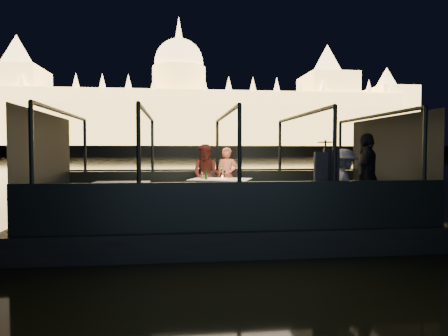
{
  "coord_description": "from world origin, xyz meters",
  "views": [
    {
      "loc": [
        -1.13,
        -9.16,
        1.96
      ],
      "look_at": [
        0.0,
        0.4,
        1.55
      ],
      "focal_mm": 32.0,
      "sensor_mm": 36.0,
      "label": 1
    }
  ],
  "objects": [
    {
      "name": "cabin_glass_port",
      "position": [
        0.0,
        2.0,
        2.1
      ],
      "size": [
        8.0,
        0.02,
        1.4
      ],
      "primitive_type": null,
      "color": "#99B2B2",
      "rests_on": "gunwale_port"
    },
    {
      "name": "bread_basket",
      "position": [
        -0.46,
        0.89,
        1.31
      ],
      "size": [
        0.2,
        0.2,
        0.08
      ],
      "primitive_type": "cylinder",
      "rotation": [
        0.0,
        0.0,
        0.0
      ],
      "color": "brown",
      "rests_on": "dining_table_central"
    },
    {
      "name": "dining_table_central",
      "position": [
        -0.05,
        0.71,
        0.89
      ],
      "size": [
        1.71,
        1.47,
        0.77
      ],
      "primitive_type": "cube",
      "rotation": [
        0.0,
        0.0,
        -0.33
      ],
      "color": "silver",
      "rests_on": "boat_deck"
    },
    {
      "name": "chair_port_left",
      "position": [
        -0.29,
        1.35,
        0.95
      ],
      "size": [
        0.44,
        0.44,
        0.9
      ],
      "primitive_type": "cube",
      "rotation": [
        0.0,
        0.0,
        0.05
      ],
      "color": "black",
      "rests_on": "boat_deck"
    },
    {
      "name": "chair_port_right",
      "position": [
        0.33,
        1.28,
        0.95
      ],
      "size": [
        0.51,
        0.51,
        0.93
      ],
      "primitive_type": "cube",
      "rotation": [
        0.0,
        0.0,
        0.21
      ],
      "color": "black",
      "rests_on": "boat_deck"
    },
    {
      "name": "wine_glass_red",
      "position": [
        0.21,
        0.98,
        1.36
      ],
      "size": [
        0.06,
        0.06,
        0.18
      ],
      "primitive_type": null,
      "rotation": [
        0.0,
        0.0,
        0.03
      ],
      "color": "white",
      "rests_on": "dining_table_central"
    },
    {
      "name": "boat_hull",
      "position": [
        0.0,
        0.0,
        0.0
      ],
      "size": [
        8.6,
        4.4,
        1.0
      ],
      "primitive_type": "cube",
      "color": "black",
      "rests_on": "river_water"
    },
    {
      "name": "embankment",
      "position": [
        0.0,
        210.0,
        1.0
      ],
      "size": [
        400.0,
        140.0,
        6.0
      ],
      "primitive_type": "cube",
      "color": "#423D33",
      "rests_on": "ground"
    },
    {
      "name": "river_water",
      "position": [
        0.0,
        80.0,
        0.0
      ],
      "size": [
        500.0,
        500.0,
        0.0
      ],
      "primitive_type": "plane",
      "color": "black",
      "rests_on": "ground"
    },
    {
      "name": "cabin_glass_starboard",
      "position": [
        0.0,
        -2.0,
        2.1
      ],
      "size": [
        8.0,
        0.02,
        1.4
      ],
      "primitive_type": null,
      "color": "#99B2B2",
      "rests_on": "gunwale_starboard"
    },
    {
      "name": "canopy_ribs",
      "position": [
        0.0,
        0.0,
        1.65
      ],
      "size": [
        8.0,
        4.0,
        2.3
      ],
      "primitive_type": null,
      "color": "black",
      "rests_on": "boat_deck"
    },
    {
      "name": "coat_stand",
      "position": [
        1.71,
        -1.75,
        1.4
      ],
      "size": [
        0.53,
        0.46,
        1.68
      ],
      "primitive_type": null,
      "rotation": [
        0.0,
        0.0,
        0.2
      ],
      "color": "black",
      "rests_on": "boat_deck"
    },
    {
      "name": "plate_far",
      "position": [
        -0.3,
        1.01,
        1.27
      ],
      "size": [
        0.29,
        0.29,
        0.02
      ],
      "primitive_type": "cylinder",
      "rotation": [
        0.0,
        0.0,
        -0.2
      ],
      "color": "silver",
      "rests_on": "dining_table_central"
    },
    {
      "name": "passenger_stripe",
      "position": [
        2.21,
        -1.48,
        1.35
      ],
      "size": [
        0.66,
        1.03,
        1.51
      ],
      "primitive_type": "imported",
      "rotation": [
        0.0,
        0.0,
        1.69
      ],
      "color": "white",
      "rests_on": "boat_deck"
    },
    {
      "name": "parliament_building",
      "position": [
        0.0,
        175.0,
        29.0
      ],
      "size": [
        220.0,
        32.0,
        60.0
      ],
      "primitive_type": null,
      "color": "#F2D18C",
      "rests_on": "embankment"
    },
    {
      "name": "person_woman_coral",
      "position": [
        0.21,
        1.49,
        1.25
      ],
      "size": [
        0.64,
        0.5,
        1.56
      ],
      "primitive_type": "imported",
      "rotation": [
        0.0,
        0.0,
        -0.25
      ],
      "color": "#CE664B",
      "rests_on": "boat_deck"
    },
    {
      "name": "wine_glass_white",
      "position": [
        -0.51,
        0.7,
        1.36
      ],
      "size": [
        0.07,
        0.07,
        0.18
      ],
      "primitive_type": null,
      "rotation": [
        0.0,
        0.0,
        -0.18
      ],
      "color": "silver",
      "rests_on": "dining_table_central"
    },
    {
      "name": "end_wall_aft",
      "position": [
        4.0,
        0.0,
        1.65
      ],
      "size": [
        0.02,
        4.0,
        2.3
      ],
      "primitive_type": null,
      "color": "black",
      "rests_on": "boat_deck"
    },
    {
      "name": "boat_deck",
      "position": [
        0.0,
        0.0,
        0.48
      ],
      "size": [
        8.0,
        4.0,
        0.04
      ],
      "primitive_type": "cube",
      "color": "black",
      "rests_on": "boat_hull"
    },
    {
      "name": "plate_near",
      "position": [
        0.31,
        0.58,
        1.27
      ],
      "size": [
        0.34,
        0.34,
        0.02
      ],
      "primitive_type": "cylinder",
      "rotation": [
        0.0,
        0.0,
        0.4
      ],
      "color": "white",
      "rests_on": "dining_table_central"
    },
    {
      "name": "gunwale_port",
      "position": [
        0.0,
        2.0,
        0.95
      ],
      "size": [
        8.0,
        0.08,
        0.9
      ],
      "primitive_type": "cube",
      "color": "black",
      "rests_on": "boat_deck"
    },
    {
      "name": "end_wall_fore",
      "position": [
        -4.0,
        0.0,
        1.65
      ],
      "size": [
        0.02,
        4.0,
        2.3
      ],
      "primitive_type": null,
      "color": "black",
      "rests_on": "boat_deck"
    },
    {
      "name": "gunwale_starboard",
      "position": [
        0.0,
        -2.0,
        0.95
      ],
      "size": [
        8.0,
        0.08,
        0.9
      ],
      "primitive_type": "cube",
      "color": "black",
      "rests_on": "boat_deck"
    },
    {
      "name": "wine_glass_empty",
      "position": [
        -0.01,
        0.63,
        1.36
      ],
      "size": [
        0.08,
        0.08,
        0.2
      ],
      "primitive_type": null,
      "rotation": [
        0.0,
        0.0,
        0.32
      ],
      "color": "silver",
      "rests_on": "dining_table_central"
    },
    {
      "name": "amber_candle",
      "position": [
        0.0,
        0.81,
        1.31
      ],
      "size": [
        0.06,
        0.06,
        0.07
      ],
      "primitive_type": "cylinder",
      "rotation": [
        0.0,
        0.0,
        0.31
      ],
      "color": "orange",
      "rests_on": "dining_table_central"
    },
    {
      "name": "dining_table_aft",
      "position": [
        -2.49,
        0.69,
        0.89
      ],
      "size": [
        1.38,
        1.02,
        0.71
      ],
      "primitive_type": "cube",
      "rotation": [
        0.0,
        0.0,
        -0.04
      ],
      "color": "white",
      "rests_on": "boat_deck"
    },
    {
      "name": "passenger_dark",
      "position": [
        2.88,
        -1.12,
        1.35
      ],
      "size": [
        1.04,
        1.13,
        1.84
      ],
      "primitive_type": "imported",
      "rotation": [
        0.0,
        0.0,
        4.02
      ],
      "color": "black",
      "rests_on": "boat_deck"
    },
    {
      "name": "wine_bottle",
      "position": [
        -0.42,
        0.54,
        1.42
      ],
      "size": [
        0.08,
        0.08,
        0.28
      ],
      "primitive_type": "cylinder",
      "rotation": [
        0.0,
        0.0,
        0.34
      ],
      "color": "#143916",
      "rests_on": "dining_table_central"
    },
    {
      "name": "person_man_maroon",
      "position": [
        -0.35,
        1.51,
        1.25
      ],
      "size": [
        0.96,
        0.87,
        1.64
      ],
      "primitive_type": "imported",
      "rotation": [
        0.0,
        0.0,
        -0.4
      ],
      "color": "#431713",
      "rests_on": "boat_deck"
    },
    {
      "name": "cabin_roof_glass",
      "position": [
        0.0,
        0.0,
        2.8
      ],
      "size": [
        8.0,
        4.0,
        0.02
      ],
      "primitive_type": null,
      "color": "#99B2B2",
      "rests_on": "boat_deck"
    }
  ]
}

